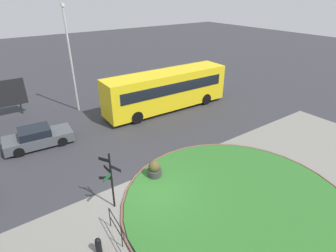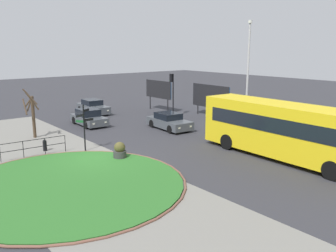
{
  "view_description": "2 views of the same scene",
  "coord_description": "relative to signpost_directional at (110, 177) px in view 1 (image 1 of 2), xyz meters",
  "views": [
    {
      "loc": [
        -5.84,
        -9.49,
        9.38
      ],
      "look_at": [
        3.01,
        2.93,
        1.75
      ],
      "focal_mm": 29.24,
      "sensor_mm": 36.0,
      "label": 1
    },
    {
      "loc": [
        18.58,
        -9.73,
        6.53
      ],
      "look_at": [
        3.1,
        2.81,
        2.17
      ],
      "focal_mm": 38.71,
      "sensor_mm": 36.0,
      "label": 2
    }
  ],
  "objects": [
    {
      "name": "bollard_foreground",
      "position": [
        -1.58,
        -2.03,
        -1.36
      ],
      "size": [
        0.25,
        0.25,
        0.76
      ],
      "color": "black",
      "rests_on": "ground"
    },
    {
      "name": "sidewalk_paving",
      "position": [
        2.14,
        -2.46,
        -1.74
      ],
      "size": [
        32.0,
        7.52,
        0.02
      ],
      "primitive_type": "cube",
      "color": "gray",
      "rests_on": "ground"
    },
    {
      "name": "lamppost_tall",
      "position": [
        2.69,
        12.61,
        2.79
      ],
      "size": [
        0.32,
        0.32,
        8.5
      ],
      "color": "#B7B7BC",
      "rests_on": "ground"
    },
    {
      "name": "ground",
      "position": [
        2.14,
        -0.22,
        -1.75
      ],
      "size": [
        120.0,
        120.0,
        0.0
      ],
      "primitive_type": "plane",
      "color": "#333338"
    },
    {
      "name": "railing_grass_edge",
      "position": [
        -0.75,
        -2.98,
        -1.06
      ],
      "size": [
        0.26,
        3.87,
        1.07
      ],
      "rotation": [
        0.0,
        0.0,
        4.65
      ],
      "color": "black",
      "rests_on": "ground"
    },
    {
      "name": "grass_kerb_ring",
      "position": [
        4.99,
        -3.31,
        -1.7
      ],
      "size": [
        11.3,
        11.3,
        0.11
      ],
      "primitive_type": "torus",
      "color": "brown",
      "rests_on": "ground"
    },
    {
      "name": "planter_near_signpost",
      "position": [
        2.88,
        0.81,
        -1.28
      ],
      "size": [
        0.78,
        0.78,
        1.04
      ],
      "color": "#383838",
      "rests_on": "ground"
    },
    {
      "name": "bus_yellow",
      "position": [
        9.05,
        8.38,
        0.01
      ],
      "size": [
        11.1,
        2.7,
        3.28
      ],
      "rotation": [
        0.0,
        0.0,
        -0.02
      ],
      "color": "yellow",
      "rests_on": "ground"
    },
    {
      "name": "grass_island",
      "position": [
        4.99,
        -3.31,
        -1.7
      ],
      "size": [
        10.99,
        10.99,
        0.1
      ],
      "primitive_type": "cylinder",
      "color": "#2D6B28",
      "rests_on": "ground"
    },
    {
      "name": "car_trailing",
      "position": [
        -1.53,
        8.19,
        -1.14
      ],
      "size": [
        4.35,
        2.14,
        1.31
      ],
      "rotation": [
        0.0,
        0.0,
        -0.08
      ],
      "color": "#474C51",
      "rests_on": "ground"
    },
    {
      "name": "signpost_directional",
      "position": [
        0.0,
        0.0,
        0.0
      ],
      "size": [
        0.75,
        1.3,
        3.02
      ],
      "color": "black",
      "rests_on": "ground"
    }
  ]
}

